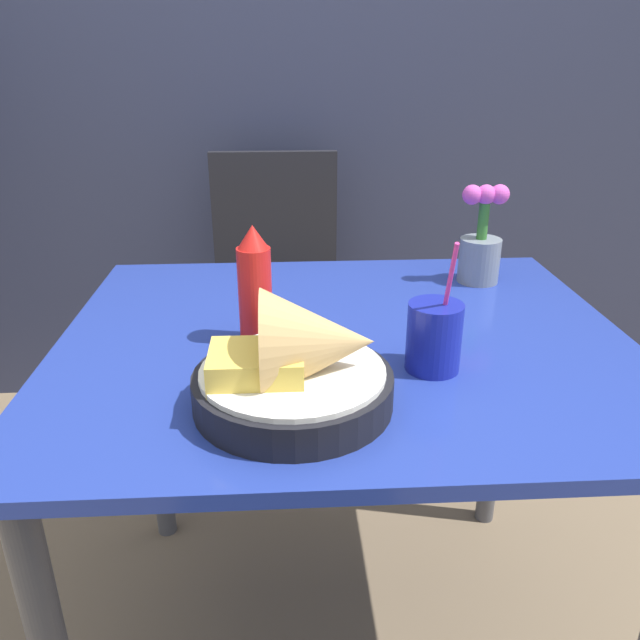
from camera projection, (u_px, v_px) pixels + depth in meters
ground_plane at (339, 636)px, 1.41m from camera, size 12.00×12.00×0.00m
wall_window at (312, 22)px, 1.99m from camera, size 7.00×0.06×2.60m
dining_table at (344, 388)px, 1.15m from camera, size 1.01×0.85×0.75m
chair_far_window at (276, 277)px, 2.00m from camera, size 0.40×0.40×0.93m
food_basket at (301, 367)px, 0.87m from camera, size 0.28×0.28×0.17m
ketchup_bottle at (255, 286)px, 1.05m from camera, size 0.06×0.06×0.21m
drink_cup at (434, 339)px, 0.97m from camera, size 0.09×0.09×0.23m
flower_vase at (481, 245)px, 1.34m from camera, size 0.10×0.09×0.21m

